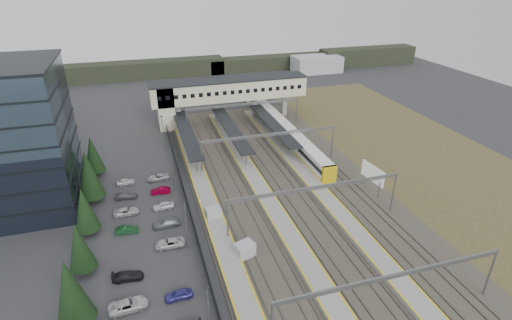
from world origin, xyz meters
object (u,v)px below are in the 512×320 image
object	(u,v)px
train	(277,123)
billboard	(373,174)
relay_cabin_near	(245,250)
footbridge	(219,93)
relay_cabin_far	(213,214)

from	to	relation	value
train	billboard	size ratio (longest dim) A/B	9.68
relay_cabin_near	footbridge	world-z (taller)	footbridge
relay_cabin_near	billboard	size ratio (longest dim) A/B	0.53
relay_cabin_far	train	size ratio (longest dim) A/B	0.04
billboard	footbridge	bearing A→B (deg)	113.30
relay_cabin_far	train	distance (m)	40.83
footbridge	relay_cabin_near	bearing A→B (deg)	-98.71
relay_cabin_far	relay_cabin_near	bearing A→B (deg)	-76.69
footbridge	billboard	size ratio (longest dim) A/B	6.70
relay_cabin_near	train	xyz separation A→B (m)	(20.60, 43.90, 0.88)
relay_cabin_near	relay_cabin_far	distance (m)	10.46
relay_cabin_far	billboard	xyz separation A→B (m)	(29.31, 0.76, 2.35)
train	billboard	distance (m)	33.59
relay_cabin_far	billboard	distance (m)	29.42
relay_cabin_far	billboard	bearing A→B (deg)	1.48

